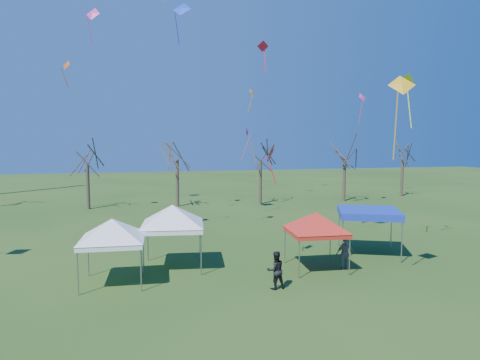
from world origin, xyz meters
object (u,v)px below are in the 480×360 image
(tent_white_mid, at_px, (172,209))
(person_grey, at_px, (345,254))
(tree_5, at_px, (403,147))
(tent_blue, at_px, (369,213))
(tree_4, at_px, (345,144))
(person_dark, at_px, (276,270))
(tree_1, at_px, (87,148))
(tent_white_west, at_px, (112,223))
(tree_2, at_px, (177,143))
(tent_red, at_px, (316,216))
(tree_3, at_px, (260,145))

(tent_white_mid, height_order, person_grey, tent_white_mid)
(tree_5, height_order, tent_blue, tree_5)
(tent_white_mid, height_order, tent_blue, tent_white_mid)
(tree_4, height_order, person_dark, tree_4)
(tree_1, height_order, tent_white_west, tree_1)
(tree_2, bearing_deg, tent_white_west, -102.28)
(tree_5, distance_m, tent_white_mid, 35.73)
(tree_5, height_order, person_grey, tree_5)
(tree_2, distance_m, tent_red, 23.07)
(tree_3, bearing_deg, tent_red, -98.44)
(tree_4, xyz_separation_m, person_grey, (-11.12, -22.24, -5.24))
(tent_white_mid, bearing_deg, person_grey, -15.19)
(tent_white_west, distance_m, person_grey, 11.60)
(tent_red, bearing_deg, tree_4, 60.07)
(tree_1, xyz_separation_m, person_grey, (15.00, -22.89, -4.97))
(tent_white_mid, bearing_deg, tree_2, 84.51)
(tree_5, bearing_deg, tree_1, -177.65)
(tree_5, xyz_separation_m, person_dark, (-23.83, -26.19, -4.88))
(tree_4, height_order, tent_white_west, tree_4)
(tree_2, height_order, tree_4, tree_2)
(tree_1, xyz_separation_m, tent_red, (13.55, -22.48, -3.04))
(tree_1, relative_size, tent_red, 1.96)
(tree_3, bearing_deg, person_grey, -94.62)
(tent_white_mid, bearing_deg, tree_4, 45.36)
(tree_4, relative_size, tent_white_mid, 1.84)
(tree_3, distance_m, tree_5, 17.81)
(tent_white_west, bearing_deg, person_grey, -2.45)
(tree_3, distance_m, person_dark, 25.48)
(tree_2, bearing_deg, tent_red, -76.93)
(tent_red, height_order, tent_blue, tent_red)
(tree_1, distance_m, person_dark, 27.42)
(tree_1, distance_m, tree_5, 34.52)
(tree_2, height_order, person_dark, tree_2)
(tent_white_west, xyz_separation_m, tent_red, (9.97, -0.08, -0.08))
(tree_5, distance_m, tent_red, 31.91)
(tree_1, relative_size, tent_blue, 1.73)
(tree_3, xyz_separation_m, tree_4, (9.32, -0.04, -0.02))
(tree_1, bearing_deg, tent_red, -58.91)
(tree_3, height_order, tree_4, tree_3)
(person_grey, bearing_deg, tent_blue, -133.46)
(tree_3, xyz_separation_m, tent_blue, (0.85, -19.89, -3.67))
(tree_1, xyz_separation_m, person_dark, (10.66, -24.78, -4.94))
(tree_4, bearing_deg, tent_blue, -113.13)
(tree_1, relative_size, tent_white_mid, 1.76)
(tree_3, bearing_deg, tree_1, 177.94)
(tree_1, height_order, tent_white_mid, tree_1)
(tent_white_west, distance_m, person_dark, 7.72)
(tree_4, xyz_separation_m, tent_red, (-12.57, -21.83, -3.31))
(tent_white_mid, relative_size, tent_blue, 0.99)
(tree_2, height_order, tent_red, tree_2)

